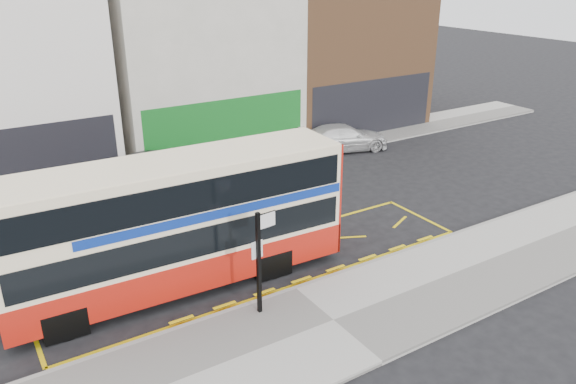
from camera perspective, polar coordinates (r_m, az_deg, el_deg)
ground at (r=17.31m, az=0.05°, el=-9.54°), size 120.00×120.00×0.00m
pavement at (r=15.70m, az=4.63°, el=-13.03°), size 40.00×4.00×0.15m
kerb at (r=17.01m, az=0.73°, el=-9.89°), size 40.00×0.15×0.15m
far_pavement at (r=26.33m, az=-12.80°, el=1.62°), size 50.00×3.00×0.15m
road_markings at (r=18.50m, az=-2.61°, el=-7.29°), size 14.00×3.40×0.01m
terrace_green_shop at (r=29.96m, az=-9.88°, el=14.22°), size 9.00×8.01×11.30m
terrace_right at (r=34.45m, az=4.55°, el=14.66°), size 9.00×8.01×10.30m
double_decker_bus at (r=16.70m, az=-11.03°, el=-3.02°), size 10.11×2.65×4.01m
bus_stop_post at (r=15.05m, az=-2.83°, el=-6.22°), size 0.75×0.15×3.01m
car_grey at (r=24.89m, az=-12.86°, el=2.10°), size 4.70×1.77×1.53m
car_white at (r=29.44m, az=5.67°, el=5.52°), size 5.00×3.09×1.35m
street_tree_right at (r=29.73m, az=0.14°, el=10.85°), size 2.19×2.19×4.73m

